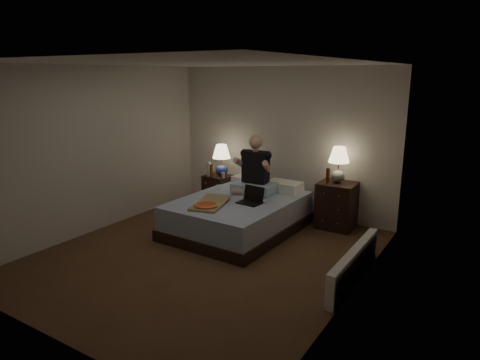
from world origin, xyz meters
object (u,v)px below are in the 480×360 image
Objects in this scene: pizza_box at (206,206)px; radiator at (354,265)px; water_bottle at (209,169)px; nightstand_left at (219,192)px; nightstand_right at (336,205)px; laptop at (249,196)px; beer_bottle_left at (211,171)px; lamp_left at (222,160)px; beer_bottle_right at (328,176)px; lamp_right at (339,165)px; bed at (238,215)px; person at (254,165)px; soda_can at (223,175)px.

radiator is at bearing -15.80° from pizza_box.
water_bottle is 1.64m from pizza_box.
water_bottle reaches higher than nightstand_left.
laptop is at bearing -133.29° from nightstand_right.
radiator is (2.97, -1.49, -0.10)m from nightstand_left.
water_bottle is at bearing 158.59° from beer_bottle_left.
pizza_box is at bearing -63.20° from lamp_left.
nightstand_right is 0.50m from beer_bottle_right.
lamp_right is at bearing 7.38° from water_bottle.
laptop is at bearing -129.76° from beer_bottle_right.
nightstand_left is 2.27m from lamp_right.
beer_bottle_right is (-0.12, -0.11, -0.17)m from lamp_right.
bed reaches higher than radiator.
person is 2.74× the size of laptop.
soda_can is (-1.97, -0.29, -0.36)m from lamp_right.
lamp_left is at bearing -176.26° from lamp_right.
nightstand_right is 0.78× the size of person.
lamp_left reaches higher than radiator.
lamp_left reaches higher than beer_bottle_right.
soda_can is at bearing -28.41° from nightstand_left.
person is at bearing -13.82° from water_bottle.
beer_bottle_left is at bearing -101.92° from nightstand_left.
beer_bottle_left is (-0.04, -0.15, 0.41)m from nightstand_left.
nightstand_left is 3.32m from radiator.
beer_bottle_right is at bearing 18.91° from person.
soda_can is 3.15m from radiator.
nightstand_right is 0.64m from lamp_right.
beer_bottle_left is at bearing -115.12° from lamp_left.
lamp_right reaches higher than radiator.
lamp_right is 1.65× the size of laptop.
bed is 6.04× the size of laptop.
lamp_left is 0.74× the size of pizza_box.
person is (-1.19, -0.53, 0.61)m from nightstand_right.
bed is at bearing 161.21° from laptop.
pizza_box is (0.84, -1.31, -0.16)m from beer_bottle_left.
nightstand_left is at bearing -141.16° from lamp_left.
nightstand_right is (1.23, 0.95, 0.11)m from bed.
beer_bottle_right is (-0.14, -0.08, 0.48)m from nightstand_right.
soda_can is at bearing 156.40° from person.
nightstand_left is 0.82× the size of nightstand_right.
beer_bottle_right is at bearing 5.46° from soda_can.
bed is at bearing -143.50° from nightstand_right.
person reaches higher than laptop.
lamp_left is 2.11m from lamp_right.
beer_bottle_right is at bearing 0.79° from lamp_left.
nightstand_right is at bearing 7.56° from beer_bottle_left.
laptop is (1.15, -0.96, -0.25)m from lamp_left.
nightstand_left is 0.64× the size of person.
pizza_box is at bearing -128.78° from beer_bottle_right.
lamp_left reaches higher than water_bottle.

